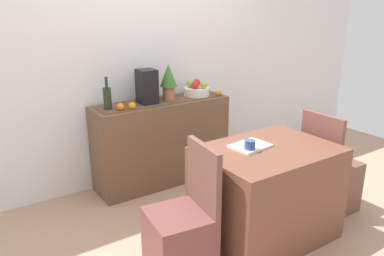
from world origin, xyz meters
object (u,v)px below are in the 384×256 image
at_px(dining_table, 266,193).
at_px(chair_near_window, 182,237).
at_px(coffee_cup, 250,146).
at_px(potted_plant, 169,80).
at_px(wine_bottle, 107,98).
at_px(coffee_maker, 147,87).
at_px(chair_by_corner, 329,181).
at_px(fruit_bowl, 197,92).
at_px(open_book, 250,146).
at_px(sideboard_console, 162,142).

distance_m(dining_table, chair_near_window, 0.77).
bearing_deg(coffee_cup, potted_plant, 86.12).
xyz_separation_m(wine_bottle, coffee_maker, (0.40, 0.00, 0.05)).
xyz_separation_m(wine_bottle, dining_table, (0.71, -1.31, -0.58)).
distance_m(coffee_maker, chair_by_corner, 1.85).
xyz_separation_m(potted_plant, dining_table, (0.08, -1.31, -0.67)).
height_order(wine_bottle, coffee_cup, wine_bottle).
height_order(fruit_bowl, dining_table, fruit_bowl).
xyz_separation_m(potted_plant, chair_by_corner, (0.84, -1.31, -0.78)).
xyz_separation_m(coffee_maker, potted_plant, (0.24, 0.00, 0.04)).
distance_m(coffee_maker, dining_table, 1.49).
distance_m(fruit_bowl, chair_near_window, 1.78).
bearing_deg(open_book, chair_near_window, -178.51).
bearing_deg(wine_bottle, chair_by_corner, -41.71).
distance_m(potted_plant, chair_by_corner, 1.74).
bearing_deg(potted_plant, dining_table, -86.72).
distance_m(chair_near_window, chair_by_corner, 1.53).
bearing_deg(coffee_maker, sideboard_console, 0.00).
relative_size(open_book, coffee_cup, 3.29).
xyz_separation_m(fruit_bowl, dining_table, (-0.26, -1.31, -0.52)).
xyz_separation_m(sideboard_console, coffee_maker, (-0.15, 0.00, 0.58)).
relative_size(fruit_bowl, potted_plant, 0.74).
relative_size(sideboard_console, dining_table, 1.36).
relative_size(wine_bottle, chair_near_window, 0.33).
bearing_deg(open_book, chair_by_corner, -12.56).
height_order(sideboard_console, coffee_maker, coffee_maker).
relative_size(sideboard_console, fruit_bowl, 5.21).
xyz_separation_m(coffee_maker, dining_table, (0.31, -1.31, -0.63)).
bearing_deg(fruit_bowl, wine_bottle, 180.00).
bearing_deg(coffee_maker, coffee_cup, -83.37).
xyz_separation_m(fruit_bowl, chair_near_window, (-1.02, -1.31, -0.62)).
relative_size(coffee_maker, coffee_cup, 3.83).
height_order(sideboard_console, chair_by_corner, chair_by_corner).
bearing_deg(chair_near_window, coffee_cup, 2.94).
bearing_deg(sideboard_console, chair_by_corner, -54.76).
distance_m(fruit_bowl, chair_by_corner, 1.54).
distance_m(coffee_cup, chair_near_window, 0.79).
xyz_separation_m(wine_bottle, chair_near_window, (-0.06, -1.31, -0.68)).
bearing_deg(chair_near_window, potted_plant, 62.33).
bearing_deg(sideboard_console, open_book, -87.09).
height_order(coffee_cup, chair_by_corner, chair_by_corner).
relative_size(sideboard_console, coffee_cup, 15.99).
height_order(sideboard_console, open_book, sideboard_console).
distance_m(sideboard_console, chair_near_window, 1.45).
xyz_separation_m(coffee_cup, chair_near_window, (-0.60, -0.03, -0.52)).
bearing_deg(sideboard_console, dining_table, -82.92).
xyz_separation_m(coffee_maker, chair_by_corner, (1.08, -1.31, -0.74)).
bearing_deg(coffee_maker, wine_bottle, 180.00).
xyz_separation_m(potted_plant, open_book, (-0.03, -1.22, -0.30)).
height_order(open_book, chair_by_corner, chair_by_corner).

